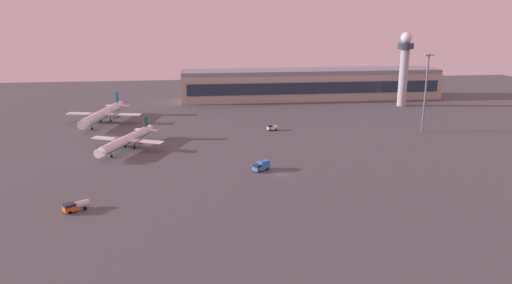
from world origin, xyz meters
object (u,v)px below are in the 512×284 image
Objects in this scene: catering_truck at (262,166)px; cargo_loader at (272,128)px; apron_light_central at (426,89)px; control_tower at (404,64)px; airplane_terminal_side at (103,114)px; fuel_truck at (75,206)px; airplane_mid_apron at (127,140)px.

cargo_loader is (10.88, 50.79, -0.40)m from catering_truck.
control_tower is at bearing 75.82° from apron_light_central.
apron_light_central is (72.10, 41.97, 16.21)m from catering_truck.
cargo_loader is (71.97, -21.31, -2.99)m from airplane_terminal_side.
catering_truck is 0.19× the size of apron_light_central.
catering_truck reaches higher than fuel_truck.
catering_truck is 0.93× the size of fuel_truck.
apron_light_central is at bearing -94.54° from fuel_truck.
catering_truck is 56.39m from fuel_truck.
airplane_terminal_side is at bearing -47.05° from airplane_mid_apron.
control_tower is 8.44× the size of cargo_loader.
apron_light_central reaches higher than catering_truck.
control_tower is 6.33× the size of catering_truck.
airplane_mid_apron is 60.03m from cargo_loader.
airplane_terminal_side is 94.53m from catering_truck.
airplane_terminal_side is 7.18× the size of catering_truck.
control_tower is 0.88× the size of airplane_terminal_side.
apron_light_central is at bearing -151.21° from airplane_mid_apron.
airplane_mid_apron is 5.31× the size of fuel_truck.
apron_light_central is at bearing -110.02° from cargo_loader.
control_tower is at bearing -159.03° from airplane_terminal_side.
catering_truck is at bearing -96.35° from fuel_truck.
apron_light_central reaches higher than airplane_mid_apron.
control_tower is 1.18× the size of apron_light_central.
fuel_truck is (-50.17, -25.75, -0.21)m from catering_truck.
fuel_truck is 97.90m from cargo_loader.
catering_truck is 84.99m from apron_light_central.
control_tower is 1.10× the size of airplane_mid_apron.
airplane_terminal_side is at bearing 167.25° from apron_light_central.
airplane_terminal_side is at bearing -27.15° from fuel_truck.
airplane_terminal_side is at bearing -170.97° from control_tower.
cargo_loader is (55.91, 21.74, -2.29)m from airplane_mid_apron.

